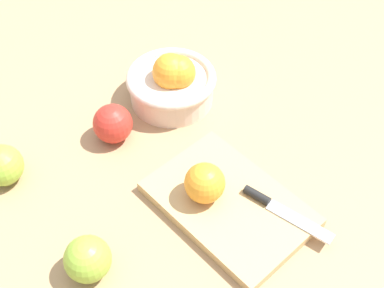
# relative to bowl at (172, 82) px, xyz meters

# --- Properties ---
(ground_plane) EXTENTS (2.40, 2.40, 0.00)m
(ground_plane) POSITION_rel_bowl_xyz_m (0.17, -0.12, -0.04)
(ground_plane) COLOR tan
(bowl) EXTENTS (0.17, 0.17, 0.10)m
(bowl) POSITION_rel_bowl_xyz_m (0.00, 0.00, 0.00)
(bowl) COLOR beige
(bowl) RESTS_ON ground_plane
(cutting_board) EXTENTS (0.26, 0.18, 0.02)m
(cutting_board) POSITION_rel_bowl_xyz_m (0.25, -0.09, -0.03)
(cutting_board) COLOR tan
(cutting_board) RESTS_ON ground_plane
(orange_on_board) EXTENTS (0.06, 0.06, 0.06)m
(orange_on_board) POSITION_rel_bowl_xyz_m (0.22, -0.11, 0.01)
(orange_on_board) COLOR orange
(orange_on_board) RESTS_ON cutting_board
(knife) EXTENTS (0.15, 0.05, 0.01)m
(knife) POSITION_rel_bowl_xyz_m (0.31, -0.05, -0.02)
(knife) COLOR silver
(knife) RESTS_ON cutting_board
(apple_front_right) EXTENTS (0.07, 0.07, 0.07)m
(apple_front_right) POSITION_rel_bowl_xyz_m (0.20, -0.32, -0.01)
(apple_front_right) COLOR #8EB738
(apple_front_right) RESTS_ON ground_plane
(apple_mid_left) EXTENTS (0.07, 0.07, 0.07)m
(apple_mid_left) POSITION_rel_bowl_xyz_m (0.01, -0.14, -0.01)
(apple_mid_left) COLOR red
(apple_mid_left) RESTS_ON ground_plane
(apple_front_left) EXTENTS (0.07, 0.07, 0.07)m
(apple_front_left) POSITION_rel_bowl_xyz_m (-0.04, -0.33, -0.01)
(apple_front_left) COLOR #8EB738
(apple_front_left) RESTS_ON ground_plane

